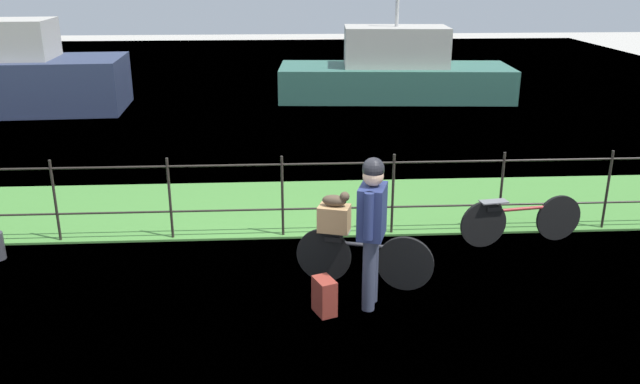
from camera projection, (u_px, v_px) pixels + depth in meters
The scene contains 12 objects.
ground_plane at pixel (284, 302), 7.18m from camera, with size 60.00×60.00×0.00m, color #B2ADA3.
grass_strip at pixel (283, 207), 9.96m from camera, with size 27.00×2.40×0.03m, color #478438.
harbor_water at pixel (281, 95), 18.65m from camera, with size 30.00×30.00×0.00m, color #426684.
iron_fence at pixel (282, 191), 8.69m from camera, with size 18.04×0.04×1.15m.
bicycle_main at pixel (362, 258), 7.45m from camera, with size 1.54×0.52×0.65m.
wooden_crate at pixel (334, 218), 7.38m from camera, with size 0.35×0.25×0.30m, color #A87F51.
terrier_dog at pixel (336, 200), 7.30m from camera, with size 0.32×0.22×0.18m.
cyclist_person at pixel (372, 220), 6.79m from camera, with size 0.37×0.52×1.68m.
backpack_on_paving at pixel (324, 296), 6.89m from camera, with size 0.28×0.18×0.40m, color maroon.
bicycle_parked at pixel (520, 220), 8.59m from camera, with size 1.71×0.32×0.63m.
moored_boat_near at pixel (395, 73), 18.02m from camera, with size 6.52×2.68×3.57m.
moored_boat_mid at pixel (4, 77), 16.38m from camera, with size 6.00×2.66×3.89m.
Camera 1 is at (0.02, -6.39, 3.52)m, focal length 36.35 mm.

